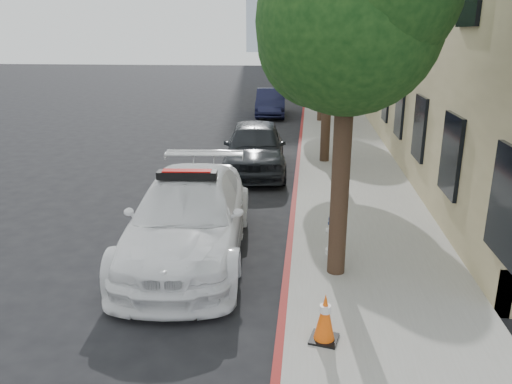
{
  "coord_description": "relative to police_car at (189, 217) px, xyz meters",
  "views": [
    {
      "loc": [
        2.35,
        -9.91,
        4.07
      ],
      "look_at": [
        1.33,
        -0.28,
        1.0
      ],
      "focal_mm": 35.0,
      "sensor_mm": 36.0,
      "label": 1
    }
  ],
  "objects": [
    {
      "name": "ground",
      "position": [
        -0.15,
        1.22,
        -0.77
      ],
      "size": [
        120.0,
        120.0,
        0.0
      ],
      "primitive_type": "plane",
      "color": "black",
      "rests_on": "ground"
    },
    {
      "name": "sidewalk",
      "position": [
        3.45,
        11.22,
        -0.69
      ],
      "size": [
        3.2,
        50.0,
        0.15
      ],
      "primitive_type": "cube",
      "color": "gray",
      "rests_on": "ground"
    },
    {
      "name": "curb_strip",
      "position": [
        1.91,
        11.22,
        -0.69
      ],
      "size": [
        0.12,
        50.0,
        0.15
      ],
      "primitive_type": "cube",
      "color": "maroon",
      "rests_on": "ground"
    },
    {
      "name": "building",
      "position": [
        9.05,
        16.22,
        4.23
      ],
      "size": [
        8.0,
        36.0,
        10.0
      ],
      "primitive_type": "cube",
      "color": "tan",
      "rests_on": "ground"
    },
    {
      "name": "tree_near",
      "position": [
        2.78,
        -0.79,
        3.5
      ],
      "size": [
        2.92,
        2.82,
        5.62
      ],
      "color": "black",
      "rests_on": "sidewalk"
    },
    {
      "name": "tree_mid",
      "position": [
        2.78,
        7.21,
        3.39
      ],
      "size": [
        2.77,
        2.64,
        5.43
      ],
      "color": "black",
      "rests_on": "sidewalk"
    },
    {
      "name": "tree_far",
      "position": [
        2.78,
        15.21,
        3.62
      ],
      "size": [
        3.1,
        3.0,
        5.81
      ],
      "color": "black",
      "rests_on": "sidewalk"
    },
    {
      "name": "police_car",
      "position": [
        0.0,
        0.0,
        0.0
      ],
      "size": [
        2.55,
        5.43,
        1.68
      ],
      "rotation": [
        0.0,
        0.0,
        0.08
      ],
      "color": "white",
      "rests_on": "ground"
    },
    {
      "name": "parked_car_mid",
      "position": [
        0.59,
        6.22,
        0.01
      ],
      "size": [
        2.23,
        4.7,
        1.55
      ],
      "primitive_type": "imported",
      "rotation": [
        0.0,
        0.0,
        0.09
      ],
      "color": "#202328",
      "rests_on": "ground"
    },
    {
      "name": "parked_car_far",
      "position": [
        0.22,
        17.37,
        -0.08
      ],
      "size": [
        1.69,
        4.26,
        1.38
      ],
      "primitive_type": "imported",
      "rotation": [
        0.0,
        0.0,
        0.05
      ],
      "color": "black",
      "rests_on": "ground"
    },
    {
      "name": "fire_hydrant",
      "position": [
        2.74,
        -0.03,
        -0.24
      ],
      "size": [
        0.32,
        0.3,
        0.77
      ],
      "rotation": [
        0.0,
        0.0,
        0.01
      ],
      "color": "white",
      "rests_on": "sidewalk"
    },
    {
      "name": "traffic_cone",
      "position": [
        2.5,
        -2.84,
        -0.28
      ],
      "size": [
        0.43,
        0.43,
        0.69
      ],
      "rotation": [
        0.0,
        0.0,
        -0.23
      ],
      "color": "black",
      "rests_on": "sidewalk"
    }
  ]
}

